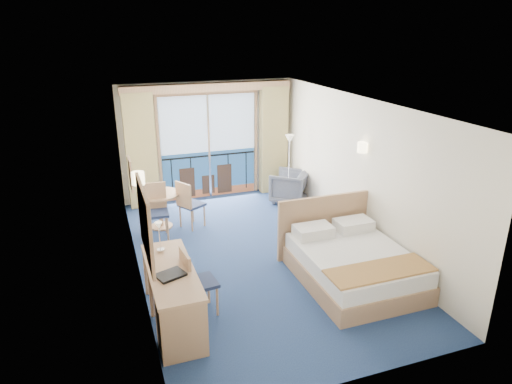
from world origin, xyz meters
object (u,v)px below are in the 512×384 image
Objects in this scene: armchair at (290,187)px; table_chair_a at (188,202)px; nightstand at (341,226)px; round_table at (160,201)px; bed at (352,263)px; desk_chair at (194,279)px; table_chair_b at (156,207)px; floor_lamp at (289,152)px; desk at (179,312)px.

armchair is 0.81× the size of table_chair_a.
round_table is at bearing 151.64° from nightstand.
desk_chair is (-2.55, -0.07, 0.25)m from bed.
bed reaches higher than table_chair_b.
table_chair_a is 0.94× the size of table_chair_b.
floor_lamp reaches higher than desk.
table_chair_b is at bearing -108.79° from round_table.
floor_lamp is (-0.18, 2.13, 0.93)m from nightstand.
nightstand is at bearing -150.00° from table_chair_a.
armchair is (-0.14, 2.15, 0.09)m from nightstand.
floor_lamp is at bearing -28.74° from armchair.
bed is 4.02m from round_table.
round_table is at bearing -171.86° from floor_lamp.
desk_chair is 1.01× the size of table_chair_a.
desk is (-3.29, -4.14, -0.75)m from floor_lamp.
nightstand is 0.31× the size of desk.
table_chair_b reaches higher than armchair.
table_chair_a reaches higher than desk.
table_chair_a reaches higher than round_table.
bed reaches higher than desk_chair.
bed is 1.51m from nightstand.
desk is (-3.46, -2.01, 0.18)m from nightstand.
table_chair_b reaches higher than desk.
armchair is at bearing 20.70° from floor_lamp.
bed reaches higher than table_chair_a.
desk_chair reaches higher than table_chair_a.
desk_chair is 0.95× the size of table_chair_b.
desk_chair is at bearing 0.73° from armchair.
desk is 1.66× the size of table_chair_b.
desk is (-3.33, -4.15, 0.09)m from armchair.
bed reaches higher than round_table.
table_chair_b is at bearing 72.51° from table_chair_a.
floor_lamp is 1.96× the size of round_table.
table_chair_b reaches higher than round_table.
floor_lamp is at bearing 8.14° from round_table.
table_chair_a is (-2.03, 2.86, 0.25)m from bed.
desk_chair reaches higher than desk.
nightstand is 0.54× the size of desk_chair.
desk reaches higher than nightstand.
bed is at bearing -113.24° from nightstand.
nightstand is 3.02m from table_chair_a.
bed reaches higher than armchair.
armchair is (0.46, 3.53, 0.05)m from bed.
floor_lamp reaches higher than round_table.
armchair is 3.06m from round_table.
desk is at bearing -94.71° from round_table.
desk_chair is (0.32, 0.55, 0.11)m from desk.
table_chair_b is at bearing -3.16° from desk_chair.
bed is 3.86× the size of nightstand.
floor_lamp is 4.70m from desk_chair.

